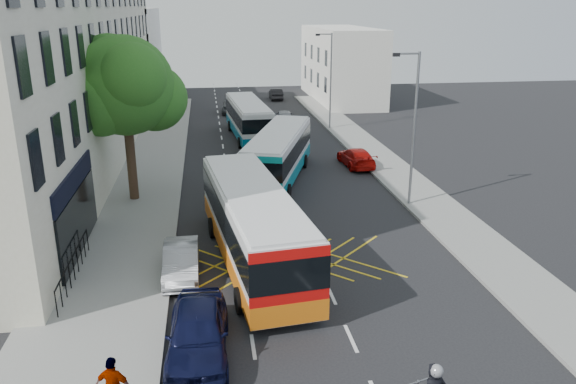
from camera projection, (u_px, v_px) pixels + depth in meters
name	position (u px, v px, depth m)	size (l,w,h in m)	color
ground	(351.00, 339.00, 18.28)	(120.00, 120.00, 0.00)	black
pavement_left	(135.00, 199.00, 31.17)	(5.00, 70.00, 0.15)	gray
pavement_right	(411.00, 187.00, 33.37)	(3.00, 70.00, 0.15)	gray
terrace_main	(57.00, 62.00, 37.21)	(8.30, 45.00, 13.50)	beige
terrace_far	(121.00, 53.00, 66.41)	(8.00, 20.00, 10.00)	silver
building_right	(341.00, 64.00, 63.59)	(6.00, 18.00, 8.00)	silver
street_tree	(124.00, 87.00, 29.17)	(6.30, 5.70, 8.80)	#382619
lamp_near	(413.00, 122.00, 28.94)	(1.45, 0.15, 8.00)	slate
lamp_far	(330.00, 76.00, 47.71)	(1.45, 0.15, 8.00)	slate
railings	(74.00, 266.00, 21.70)	(0.08, 5.60, 1.14)	black
bus_near	(254.00, 224.00, 23.18)	(4.03, 11.85, 3.27)	silver
bus_mid	(278.00, 155.00, 34.49)	(5.74, 11.03, 3.03)	silver
bus_far	(248.00, 119.00, 45.63)	(3.21, 10.74, 2.98)	silver
parked_car_blue	(198.00, 332.00, 17.21)	(1.86, 4.62, 1.57)	black
parked_car_silver	(181.00, 261.00, 22.33)	(1.37, 3.93, 1.29)	#9A9CA1
red_hatchback	(356.00, 157.00, 37.71)	(1.73, 4.25, 1.23)	#B00B07
distant_car_grey	(234.00, 106.00, 56.52)	(2.18, 4.74, 1.32)	#43464B
distant_car_silver	(284.00, 117.00, 51.17)	(1.56, 3.87, 1.32)	#98999F
distant_car_dark	(276.00, 94.00, 64.58)	(1.32, 3.78, 1.25)	black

